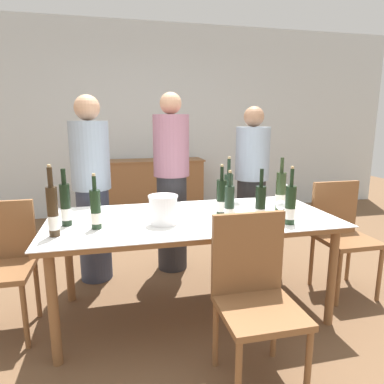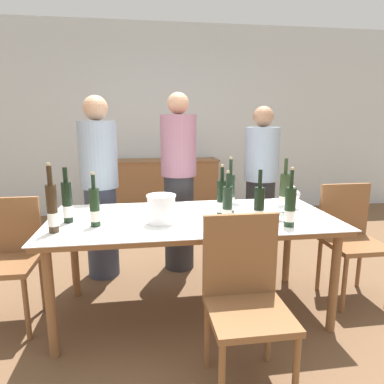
{
  "view_description": "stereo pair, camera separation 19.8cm",
  "coord_description": "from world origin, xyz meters",
  "views": [
    {
      "loc": [
        -0.53,
        -2.29,
        1.42
      ],
      "look_at": [
        0.0,
        0.0,
        0.92
      ],
      "focal_mm": 32.0,
      "sensor_mm": 36.0,
      "label": 1
    },
    {
      "loc": [
        -0.34,
        -2.33,
        1.42
      ],
      "look_at": [
        0.0,
        0.0,
        0.92
      ],
      "focal_mm": 32.0,
      "sensor_mm": 36.0,
      "label": 2
    }
  ],
  "objects": [
    {
      "name": "wine_glass_0",
      "position": [
        0.83,
        0.11,
        0.85
      ],
      "size": [
        0.07,
        0.07,
        0.15
      ],
      "color": "white",
      "rests_on": "dining_table"
    },
    {
      "name": "wine_glass_2",
      "position": [
        0.29,
        -0.1,
        0.84
      ],
      "size": [
        0.08,
        0.08,
        0.14
      ],
      "color": "white",
      "rests_on": "dining_table"
    },
    {
      "name": "wine_bottle_2",
      "position": [
        0.2,
        -0.22,
        0.87
      ],
      "size": [
        0.07,
        0.07,
        0.36
      ],
      "color": "#1E3323",
      "rests_on": "dining_table"
    },
    {
      "name": "wine_bottle_6",
      "position": [
        0.59,
        -0.31,
        0.87
      ],
      "size": [
        0.07,
        0.07,
        0.39
      ],
      "color": "black",
      "rests_on": "dining_table"
    },
    {
      "name": "wine_bottle_0",
      "position": [
        0.7,
        0.04,
        0.88
      ],
      "size": [
        0.08,
        0.08,
        0.4
      ],
      "color": "#28381E",
      "rests_on": "dining_table"
    },
    {
      "name": "back_wall",
      "position": [
        0.0,
        2.98,
        1.4
      ],
      "size": [
        8.0,
        0.1,
        2.8
      ],
      "color": "silver",
      "rests_on": "ground_plane"
    },
    {
      "name": "dining_table",
      "position": [
        0.0,
        0.0,
        0.68
      ],
      "size": [
        2.0,
        0.95,
        0.74
      ],
      "color": "brown",
      "rests_on": "ground_plane"
    },
    {
      "name": "wine_glass_3",
      "position": [
        0.59,
        -0.19,
        0.83
      ],
      "size": [
        0.07,
        0.07,
        0.13
      ],
      "color": "white",
      "rests_on": "dining_table"
    },
    {
      "name": "sideboard_cabinet",
      "position": [
        -0.02,
        2.69,
        0.43
      ],
      "size": [
        1.58,
        0.46,
        0.85
      ],
      "color": "brown",
      "rests_on": "ground_plane"
    },
    {
      "name": "chair_left_end",
      "position": [
        -1.3,
        0.08,
        0.52
      ],
      "size": [
        0.42,
        0.42,
        0.88
      ],
      "color": "brown",
      "rests_on": "ground_plane"
    },
    {
      "name": "ice_bucket",
      "position": [
        -0.22,
        -0.12,
        0.85
      ],
      "size": [
        0.2,
        0.2,
        0.19
      ],
      "color": "white",
      "rests_on": "dining_table"
    },
    {
      "name": "wine_bottle_5",
      "position": [
        -0.65,
        -0.13,
        0.86
      ],
      "size": [
        0.07,
        0.07,
        0.35
      ],
      "color": "black",
      "rests_on": "dining_table"
    },
    {
      "name": "person_host",
      "position": [
        -0.72,
        0.75,
        0.82
      ],
      "size": [
        0.33,
        0.33,
        1.63
      ],
      "color": "#383F56",
      "rests_on": "ground_plane"
    },
    {
      "name": "person_guest_right",
      "position": [
        0.8,
        0.82,
        0.77
      ],
      "size": [
        0.33,
        0.33,
        1.55
      ],
      "color": "#262628",
      "rests_on": "ground_plane"
    },
    {
      "name": "ground_plane",
      "position": [
        0.0,
        0.0,
        0.0
      ],
      "size": [
        12.0,
        12.0,
        0.0
      ],
      "primitive_type": "plane",
      "color": "brown"
    },
    {
      "name": "chair_near_front",
      "position": [
        0.19,
        -0.7,
        0.52
      ],
      "size": [
        0.42,
        0.42,
        0.92
      ],
      "color": "brown",
      "rests_on": "ground_plane"
    },
    {
      "name": "wine_bottle_7",
      "position": [
        0.3,
        0.08,
        0.88
      ],
      "size": [
        0.07,
        0.07,
        0.41
      ],
      "color": "#1E3323",
      "rests_on": "dining_table"
    },
    {
      "name": "wine_bottle_8",
      "position": [
        -0.84,
        -0.02,
        0.88
      ],
      "size": [
        0.07,
        0.07,
        0.37
      ],
      "color": "black",
      "rests_on": "dining_table"
    },
    {
      "name": "wine_bottle_3",
      "position": [
        -0.89,
        -0.22,
        0.89
      ],
      "size": [
        0.06,
        0.06,
        0.43
      ],
      "color": "#332314",
      "rests_on": "dining_table"
    },
    {
      "name": "person_guest_left",
      "position": [
        -0.01,
        0.81,
        0.83
      ],
      "size": [
        0.33,
        0.33,
        1.66
      ],
      "color": "#2D2D33",
      "rests_on": "ground_plane"
    },
    {
      "name": "wine_bottle_1",
      "position": [
        0.21,
        -0.03,
        0.87
      ],
      "size": [
        0.07,
        0.07,
        0.37
      ],
      "color": "black",
      "rests_on": "dining_table"
    },
    {
      "name": "chair_right_end",
      "position": [
        1.3,
        0.08,
        0.53
      ],
      "size": [
        0.42,
        0.42,
        0.91
      ],
      "color": "brown",
      "rests_on": "ground_plane"
    },
    {
      "name": "wine_bottle_4",
      "position": [
        0.4,
        -0.27,
        0.87
      ],
      "size": [
        0.07,
        0.07,
        0.37
      ],
      "color": "black",
      "rests_on": "dining_table"
    },
    {
      "name": "wine_glass_1",
      "position": [
        0.89,
        0.32,
        0.84
      ],
      "size": [
        0.08,
        0.08,
        0.14
      ],
      "color": "white",
      "rests_on": "dining_table"
    }
  ]
}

